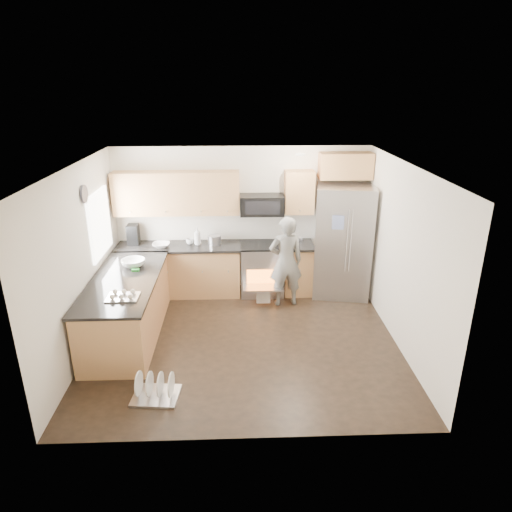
{
  "coord_description": "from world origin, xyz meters",
  "views": [
    {
      "loc": [
        -0.05,
        -5.92,
        3.63
      ],
      "look_at": [
        0.2,
        0.5,
        1.16
      ],
      "focal_mm": 32.0,
      "sensor_mm": 36.0,
      "label": 1
    }
  ],
  "objects_px": {
    "refrigerator": "(343,241)",
    "stove_range": "(262,257)",
    "dish_rack": "(156,391)",
    "person": "(286,261)"
  },
  "relations": [
    {
      "from": "stove_range",
      "to": "dish_rack",
      "type": "xyz_separation_m",
      "value": [
        -1.45,
        -2.95,
        -0.58
      ]
    },
    {
      "from": "refrigerator",
      "to": "stove_range",
      "type": "bearing_deg",
      "value": -173.81
    },
    {
      "from": "person",
      "to": "dish_rack",
      "type": "distance_m",
      "value": 3.14
    },
    {
      "from": "stove_range",
      "to": "refrigerator",
      "type": "relative_size",
      "value": 0.9
    },
    {
      "from": "stove_range",
      "to": "refrigerator",
      "type": "xyz_separation_m",
      "value": [
        1.42,
        -0.09,
        0.32
      ]
    },
    {
      "from": "refrigerator",
      "to": "person",
      "type": "xyz_separation_m",
      "value": [
        -1.04,
        -0.4,
        -0.21
      ]
    },
    {
      "from": "dish_rack",
      "to": "person",
      "type": "bearing_deg",
      "value": 53.37
    },
    {
      "from": "stove_range",
      "to": "person",
      "type": "xyz_separation_m",
      "value": [
        0.38,
        -0.49,
        0.11
      ]
    },
    {
      "from": "refrigerator",
      "to": "dish_rack",
      "type": "distance_m",
      "value": 4.15
    },
    {
      "from": "stove_range",
      "to": "refrigerator",
      "type": "bearing_deg",
      "value": -3.81
    }
  ]
}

